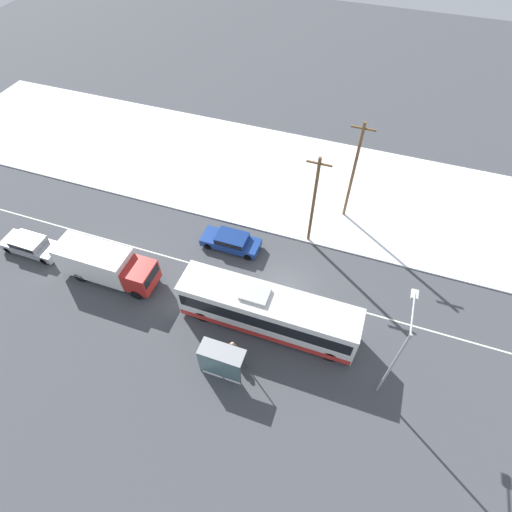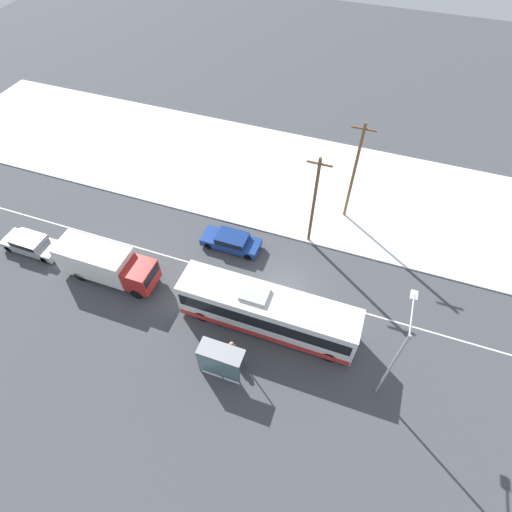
# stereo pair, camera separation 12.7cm
# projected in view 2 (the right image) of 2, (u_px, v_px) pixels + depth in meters

# --- Properties ---
(ground_plane) EXTENTS (120.00, 120.00, 0.00)m
(ground_plane) POSITION_uv_depth(u_px,v_px,m) (283.00, 289.00, 29.59)
(ground_plane) COLOR #424449
(snow_lot) EXTENTS (80.00, 14.33, 0.12)m
(snow_lot) POSITION_uv_depth(u_px,v_px,m) (322.00, 186.00, 36.90)
(snow_lot) COLOR white
(snow_lot) RESTS_ON ground_plane
(lane_marking_center) EXTENTS (60.00, 0.12, 0.00)m
(lane_marking_center) POSITION_uv_depth(u_px,v_px,m) (283.00, 289.00, 29.59)
(lane_marking_center) COLOR silver
(lane_marking_center) RESTS_ON ground_plane
(city_bus) EXTENTS (12.01, 2.57, 3.45)m
(city_bus) POSITION_uv_depth(u_px,v_px,m) (267.00, 312.00, 26.41)
(city_bus) COLOR white
(city_bus) RESTS_ON ground_plane
(box_truck) EXTENTS (7.42, 2.30, 2.84)m
(box_truck) POSITION_uv_depth(u_px,v_px,m) (105.00, 263.00, 29.15)
(box_truck) COLOR silver
(box_truck) RESTS_ON ground_plane
(sedan_car) EXTENTS (4.68, 1.80, 1.31)m
(sedan_car) POSITION_uv_depth(u_px,v_px,m) (231.00, 241.00, 31.70)
(sedan_car) COLOR navy
(sedan_car) RESTS_ON ground_plane
(parked_car_near_truck) EXTENTS (4.74, 1.80, 1.35)m
(parked_car_near_truck) POSITION_uv_depth(u_px,v_px,m) (31.00, 243.00, 31.48)
(parked_car_near_truck) COLOR #9E9EA3
(parked_car_near_truck) RESTS_ON ground_plane
(pedestrian_at_stop) EXTENTS (0.65, 0.29, 1.82)m
(pedestrian_at_stop) POSITION_uv_depth(u_px,v_px,m) (232.00, 348.00, 25.34)
(pedestrian_at_stop) COLOR #23232D
(pedestrian_at_stop) RESTS_ON ground_plane
(bus_shelter) EXTENTS (2.82, 1.20, 2.40)m
(bus_shelter) POSITION_uv_depth(u_px,v_px,m) (220.00, 361.00, 24.20)
(bus_shelter) COLOR gray
(bus_shelter) RESTS_ON ground_plane
(streetlamp) EXTENTS (0.36, 2.98, 7.12)m
(streetlamp) POSITION_uv_depth(u_px,v_px,m) (397.00, 348.00, 21.57)
(streetlamp) COLOR #9EA3A8
(streetlamp) RESTS_ON ground_plane
(utility_pole_roadside) EXTENTS (1.80, 0.24, 8.18)m
(utility_pole_roadside) POSITION_uv_depth(u_px,v_px,m) (314.00, 201.00, 29.42)
(utility_pole_roadside) COLOR brown
(utility_pole_roadside) RESTS_ON ground_plane
(utility_pole_snowlot) EXTENTS (1.80, 0.24, 9.00)m
(utility_pole_snowlot) POSITION_uv_depth(u_px,v_px,m) (354.00, 172.00, 30.94)
(utility_pole_snowlot) COLOR brown
(utility_pole_snowlot) RESTS_ON ground_plane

